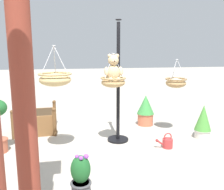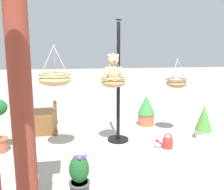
{
  "view_description": "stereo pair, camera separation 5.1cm",
  "coord_description": "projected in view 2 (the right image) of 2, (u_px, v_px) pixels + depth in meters",
  "views": [
    {
      "loc": [
        0.84,
        4.58,
        1.87
      ],
      "look_at": [
        -0.01,
        0.04,
        1.01
      ],
      "focal_mm": 38.67,
      "sensor_mm": 36.0,
      "label": 1
    },
    {
      "loc": [
        0.79,
        4.58,
        1.87
      ],
      "look_at": [
        -0.01,
        0.04,
        1.01
      ],
      "focal_mm": 38.67,
      "sensor_mm": 36.0,
      "label": 2
    }
  ],
  "objects": [
    {
      "name": "wooden_planter_box",
      "position": [
        36.0,
        121.0,
        5.61
      ],
      "size": [
        0.98,
        0.94,
        0.64
      ],
      "color": "brown",
      "rests_on": "ground"
    },
    {
      "name": "potted_plant_flowering_red",
      "position": [
        79.0,
        176.0,
        3.1
      ],
      "size": [
        0.28,
        0.28,
        0.59
      ],
      "color": "#4C4C51",
      "rests_on": "ground"
    },
    {
      "name": "hanging_basket_left_high",
      "position": [
        176.0,
        82.0,
        5.27
      ],
      "size": [
        0.47,
        0.47,
        0.62
      ],
      "color": "#A37F51"
    },
    {
      "name": "teddy_bear",
      "position": [
        113.0,
        70.0,
        4.51
      ],
      "size": [
        0.36,
        0.31,
        0.52
      ],
      "color": "tan"
    },
    {
      "name": "potted_plant_bushy_green",
      "position": [
        204.0,
        122.0,
        5.12
      ],
      "size": [
        0.35,
        0.35,
        0.73
      ],
      "color": "beige",
      "rests_on": "ground"
    },
    {
      "name": "greenhouse_pillar_right",
      "position": [
        22.0,
        110.0,
        2.28
      ],
      "size": [
        0.4,
        0.4,
        2.72
      ],
      "color": "brown",
      "rests_on": "ground"
    },
    {
      "name": "potted_plant_fern_front",
      "position": [
        146.0,
        110.0,
        6.05
      ],
      "size": [
        0.43,
        0.43,
        0.76
      ],
      "color": "#BC6042",
      "rests_on": "ground"
    },
    {
      "name": "display_pole_central",
      "position": [
        118.0,
        105.0,
        4.94
      ],
      "size": [
        0.44,
        0.44,
        2.46
      ],
      "color": "black",
      "rests_on": "ground"
    },
    {
      "name": "watering_can",
      "position": [
        167.0,
        143.0,
        4.67
      ],
      "size": [
        0.35,
        0.2,
        0.3
      ],
      "color": "#B23333",
      "rests_on": "ground"
    },
    {
      "name": "hanging_basket_with_teddy",
      "position": [
        113.0,
        82.0,
        4.58
      ],
      "size": [
        0.48,
        0.48,
        0.64
      ],
      "color": "tan"
    },
    {
      "name": "ground_plane",
      "position": [
        111.0,
        143.0,
        4.92
      ],
      "size": [
        40.0,
        40.0,
        0.0
      ],
      "primitive_type": "plane",
      "color": "#A8A093"
    },
    {
      "name": "hanging_basket_right_low",
      "position": [
        55.0,
        79.0,
        4.18
      ],
      "size": [
        0.57,
        0.57,
        0.7
      ],
      "color": "tan"
    }
  ]
}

